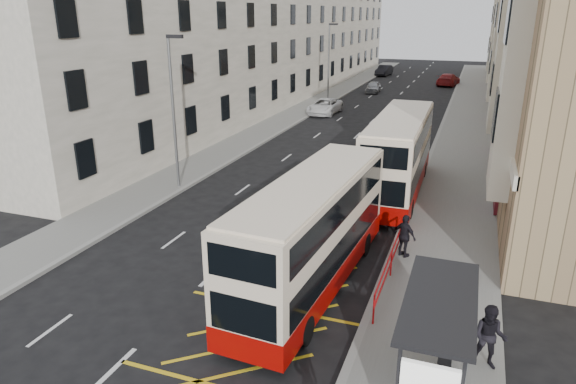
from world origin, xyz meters
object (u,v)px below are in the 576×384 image
at_px(bus_shelter, 443,335).
at_px(pedestrian_far, 405,236).
at_px(street_lamp_near, 174,105).
at_px(car_dark, 384,70).
at_px(double_decker_front, 312,234).
at_px(car_red, 448,80).
at_px(car_silver, 373,87).
at_px(double_decker_rear, 399,155).
at_px(pedestrian_mid, 490,337).
at_px(street_lamp_far, 329,59).
at_px(white_van, 325,106).

height_order(bus_shelter, pedestrian_far, bus_shelter).
distance_m(bus_shelter, street_lamp_near, 19.38).
xyz_separation_m(bus_shelter, car_dark, (-13.54, 69.80, -1.35)).
relative_size(double_decker_front, car_red, 1.87).
distance_m(bus_shelter, car_silver, 53.11).
bearing_deg(car_red, double_decker_rear, 99.35).
distance_m(street_lamp_near, pedestrian_mid, 19.32).
distance_m(double_decker_front, pedestrian_far, 4.36).
height_order(bus_shelter, car_silver, bus_shelter).
bearing_deg(double_decker_rear, street_lamp_far, 112.17).
height_order(double_decker_rear, pedestrian_far, double_decker_rear).
relative_size(bus_shelter, street_lamp_far, 0.53).
bearing_deg(pedestrian_far, white_van, -35.79).
height_order(double_decker_front, car_red, double_decker_front).
relative_size(double_decker_front, white_van, 1.97).
distance_m(pedestrian_mid, car_red, 59.56).
relative_size(pedestrian_mid, car_dark, 0.38).
distance_m(double_decker_front, car_dark, 65.75).
relative_size(street_lamp_far, car_silver, 2.05).
xyz_separation_m(bus_shelter, street_lamp_near, (-14.69, 12.39, 2.50)).
distance_m(double_decker_front, car_silver, 47.66).
xyz_separation_m(pedestrian_mid, car_silver, (-12.85, 49.84, -0.40)).
bearing_deg(pedestrian_mid, car_dark, 110.38).
relative_size(bus_shelter, double_decker_front, 0.42).
bearing_deg(bus_shelter, street_lamp_far, 109.12).
xyz_separation_m(double_decker_front, car_dark, (-8.92, 65.13, -1.25)).
relative_size(double_decker_front, car_dark, 2.13).
distance_m(street_lamp_far, car_red, 22.29).
bearing_deg(car_dark, street_lamp_far, -86.84).
xyz_separation_m(street_lamp_far, pedestrian_mid, (15.85, -40.45, -3.57)).
xyz_separation_m(pedestrian_mid, white_van, (-14.50, 34.41, -0.35)).
bearing_deg(car_silver, white_van, -99.46).
distance_m(double_decker_front, white_van, 32.88).
bearing_deg(car_red, white_van, 77.69).
bearing_deg(car_red, double_decker_front, 97.99).
bearing_deg(bus_shelter, white_van, 110.15).
bearing_deg(double_decker_front, pedestrian_far, 53.04).
distance_m(bus_shelter, pedestrian_far, 8.19).
bearing_deg(street_lamp_far, pedestrian_far, -69.62).
xyz_separation_m(car_dark, car_red, (9.98, -8.49, 0.00)).
bearing_deg(pedestrian_far, pedestrian_mid, 149.29).
bearing_deg(street_lamp_far, car_dark, 87.60).
height_order(double_decker_front, pedestrian_far, double_decker_front).
bearing_deg(pedestrian_mid, bus_shelter, -112.58).
height_order(street_lamp_near, white_van, street_lamp_near).
relative_size(bus_shelter, car_silver, 1.09).
bearing_deg(car_dark, double_decker_front, -76.65).
xyz_separation_m(double_decker_front, double_decker_rear, (1.28, 10.89, 0.11)).
xyz_separation_m(street_lamp_far, pedestrian_far, (12.82, -34.50, -3.62)).
height_order(double_decker_front, pedestrian_mid, double_decker_front).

